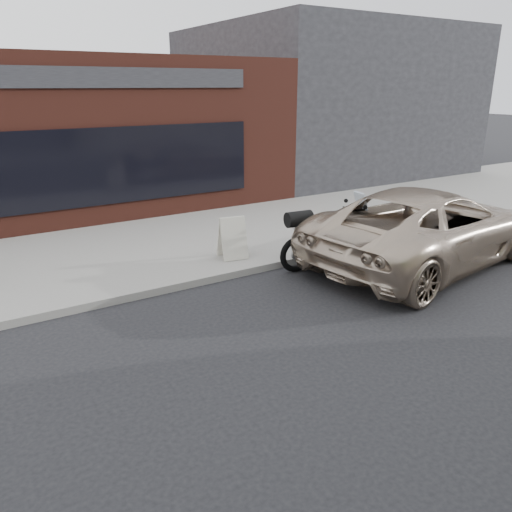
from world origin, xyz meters
name	(u,v)px	position (x,y,z in m)	size (l,w,h in m)	color
ground	(385,365)	(0.00, 0.00, 0.00)	(120.00, 120.00, 0.00)	black
near_sidewalk	(181,237)	(0.00, 7.00, 0.07)	(44.00, 6.00, 0.15)	gray
storefront	(36,132)	(-2.00, 13.98, 2.25)	(14.00, 10.07, 4.50)	#5B271D
neighbour_building	(321,102)	(10.00, 14.00, 3.00)	(10.00, 10.00, 6.00)	#252429
motorcycle	(326,237)	(1.83, 3.56, 0.68)	(2.48, 0.80, 1.57)	black
minivan	(427,227)	(3.83, 2.60, 0.83)	(2.77, 6.01, 1.67)	#BDA993
sandwich_sign	(232,237)	(0.26, 4.80, 0.60)	(0.64, 0.60, 0.91)	beige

